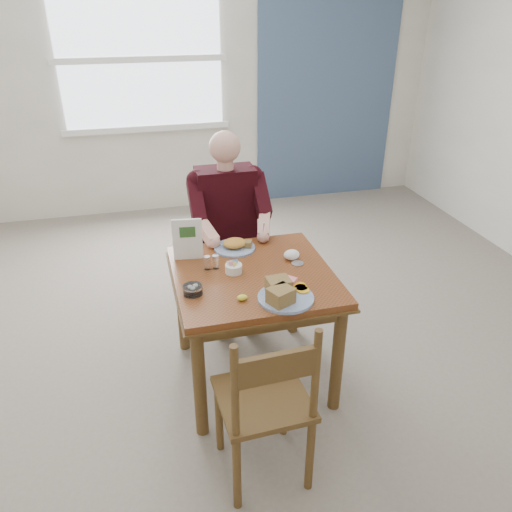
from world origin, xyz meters
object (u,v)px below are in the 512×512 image
object	(u,v)px
table	(253,289)
near_plate	(283,293)
far_plate	(235,245)
chair_far	(227,253)
chair_near	(266,403)
diner	(228,216)

from	to	relation	value
table	near_plate	size ratio (longest dim) A/B	2.49
far_plate	near_plate	bearing A→B (deg)	-79.53
chair_far	near_plate	world-z (taller)	chair_far
table	chair_near	bearing A→B (deg)	-99.58
diner	near_plate	size ratio (longest dim) A/B	3.75
chair_far	diner	xyz separation A→B (m)	(0.00, -0.09, 0.33)
diner	near_plate	world-z (taller)	diner
chair_near	far_plate	size ratio (longest dim) A/B	2.82
diner	far_plate	world-z (taller)	diner
chair_near	diner	world-z (taller)	diner
diner	far_plate	xyz separation A→B (m)	(-0.03, -0.39, -0.03)
near_plate	far_plate	xyz separation A→B (m)	(-0.12, 0.63, -0.01)
diner	far_plate	bearing A→B (deg)	-94.91
chair_far	chair_near	size ratio (longest dim) A/B	1.00
table	far_plate	size ratio (longest dim) A/B	2.73
chair_near	far_plate	xyz separation A→B (m)	(0.09, 1.07, 0.30)
chair_far	chair_near	xyz separation A→B (m)	(-0.13, -1.54, 0.00)
table	chair_far	size ratio (longest dim) A/B	0.97
table	near_plate	distance (m)	0.35
far_plate	chair_near	bearing A→B (deg)	-94.96
chair_far	chair_near	bearing A→B (deg)	-94.66
diner	near_plate	bearing A→B (deg)	-85.33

